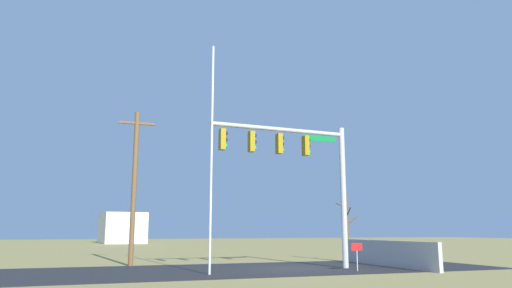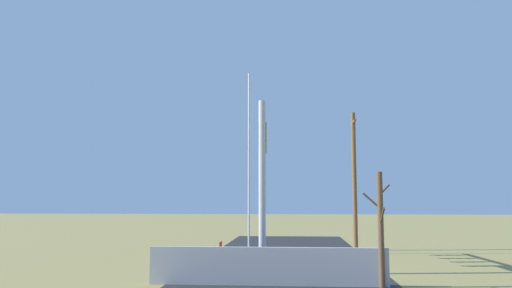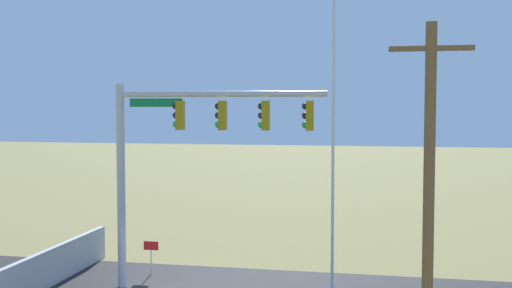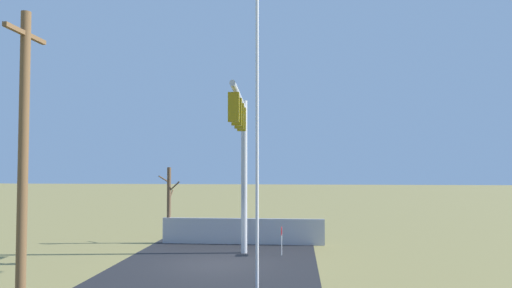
{
  "view_description": "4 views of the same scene",
  "coord_description": "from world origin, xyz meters",
  "px_view_note": "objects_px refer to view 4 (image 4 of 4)",
  "views": [
    {
      "loc": [
        -9.35,
        -21.27,
        1.8
      ],
      "look_at": [
        -2.14,
        -0.81,
        5.8
      ],
      "focal_mm": 32.87,
      "sensor_mm": 36.0,
      "label": 1
    },
    {
      "loc": [
        22.07,
        0.44,
        2.89
      ],
      "look_at": [
        -1.71,
        -1.39,
        5.6
      ],
      "focal_mm": 34.67,
      "sensor_mm": 36.0,
      "label": 2
    },
    {
      "loc": [
        -6.13,
        18.83,
        6.12
      ],
      "look_at": [
        -2.07,
        -1.49,
        4.89
      ],
      "focal_mm": 43.93,
      "sensor_mm": 36.0,
      "label": 3
    },
    {
      "loc": [
        -19.48,
        -3.24,
        3.96
      ],
      "look_at": [
        -0.88,
        -1.65,
        4.77
      ],
      "focal_mm": 34.16,
      "sensor_mm": 36.0,
      "label": 4
    }
  ],
  "objects_px": {
    "flagpole": "(257,133)",
    "open_sign": "(282,235)",
    "utility_pole": "(23,156)",
    "signal_mast": "(241,140)",
    "bare_tree": "(169,204)"
  },
  "relations": [
    {
      "from": "flagpole",
      "to": "utility_pole",
      "type": "distance_m",
      "value": 6.57
    },
    {
      "from": "bare_tree",
      "to": "open_sign",
      "type": "height_order",
      "value": "bare_tree"
    },
    {
      "from": "bare_tree",
      "to": "open_sign",
      "type": "xyz_separation_m",
      "value": [
        -2.98,
        -5.85,
        -1.08
      ]
    },
    {
      "from": "flagpole",
      "to": "open_sign",
      "type": "distance_m",
      "value": 7.77
    },
    {
      "from": "utility_pole",
      "to": "bare_tree",
      "type": "distance_m",
      "value": 12.47
    },
    {
      "from": "flagpole",
      "to": "open_sign",
      "type": "height_order",
      "value": "flagpole"
    },
    {
      "from": "open_sign",
      "to": "flagpole",
      "type": "bearing_deg",
      "value": 175.45
    },
    {
      "from": "utility_pole",
      "to": "open_sign",
      "type": "bearing_deg",
      "value": -34.97
    },
    {
      "from": "bare_tree",
      "to": "open_sign",
      "type": "bearing_deg",
      "value": -116.95
    },
    {
      "from": "flagpole",
      "to": "open_sign",
      "type": "xyz_separation_m",
      "value": [
        6.62,
        -0.53,
        -4.03
      ]
    },
    {
      "from": "flagpole",
      "to": "bare_tree",
      "type": "xyz_separation_m",
      "value": [
        9.6,
        5.33,
        -2.96
      ]
    },
    {
      "from": "flagpole",
      "to": "utility_pole",
      "type": "bearing_deg",
      "value": 114.01
    },
    {
      "from": "flagpole",
      "to": "utility_pole",
      "type": "xyz_separation_m",
      "value": [
        -2.66,
        5.97,
        -0.75
      ]
    },
    {
      "from": "bare_tree",
      "to": "open_sign",
      "type": "relative_size",
      "value": 3.15
    },
    {
      "from": "utility_pole",
      "to": "signal_mast",
      "type": "bearing_deg",
      "value": -33.44
    }
  ]
}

